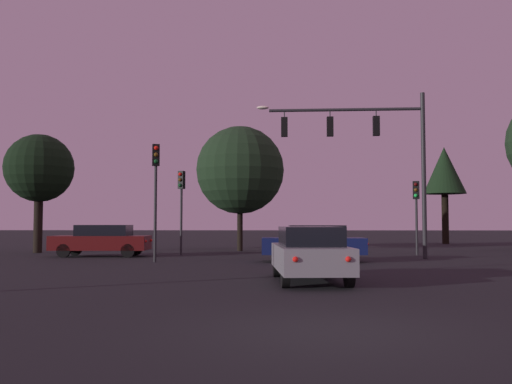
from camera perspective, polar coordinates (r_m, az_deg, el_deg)
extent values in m
plane|color=black|center=(33.01, 3.41, -6.00)|extent=(168.00, 168.00, 0.00)
cylinder|color=#232326|center=(26.13, 16.91, 1.67)|extent=(0.20, 0.20, 7.55)
cylinder|color=#232326|center=(25.99, 9.18, 8.37)|extent=(7.00, 0.35, 0.14)
ellipsoid|color=#F4EACC|center=(25.95, 0.70, 8.69)|extent=(0.56, 0.28, 0.16)
cylinder|color=#232326|center=(26.13, 12.27, 7.98)|extent=(0.05, 0.05, 0.32)
cube|color=black|center=(26.02, 12.29, 6.67)|extent=(0.31, 0.25, 0.90)
sphere|color=red|center=(26.20, 12.24, 7.22)|extent=(0.18, 0.18, 0.18)
sphere|color=#56380C|center=(26.15, 12.24, 6.61)|extent=(0.18, 0.18, 0.18)
sphere|color=#0C4219|center=(26.11, 12.25, 6.01)|extent=(0.18, 0.18, 0.18)
cylinder|color=#232326|center=(25.90, 7.63, 8.03)|extent=(0.05, 0.05, 0.32)
cube|color=black|center=(25.79, 7.64, 6.70)|extent=(0.31, 0.25, 0.90)
sphere|color=red|center=(25.98, 7.62, 7.25)|extent=(0.18, 0.18, 0.18)
sphere|color=#56380C|center=(25.93, 7.62, 6.65)|extent=(0.18, 0.18, 0.18)
sphere|color=#0C4219|center=(25.88, 7.62, 6.03)|extent=(0.18, 0.18, 0.18)
cylinder|color=#232326|center=(25.85, 2.94, 8.04)|extent=(0.05, 0.05, 0.32)
cube|color=black|center=(25.74, 2.94, 6.70)|extent=(0.31, 0.25, 0.90)
sphere|color=red|center=(25.93, 2.95, 7.26)|extent=(0.18, 0.18, 0.18)
sphere|color=#56380C|center=(25.88, 2.95, 6.65)|extent=(0.18, 0.18, 0.18)
sphere|color=#0C4219|center=(25.83, 2.95, 6.04)|extent=(0.18, 0.18, 0.18)
cylinder|color=#232326|center=(27.96, -7.71, -3.08)|extent=(0.12, 0.12, 3.32)
cube|color=black|center=(28.05, -7.68, 1.24)|extent=(0.37, 0.34, 0.90)
sphere|color=red|center=(27.95, -7.83, 1.83)|extent=(0.18, 0.18, 0.18)
sphere|color=#56380C|center=(27.93, -7.84, 1.26)|extent=(0.18, 0.18, 0.18)
sphere|color=#0C4219|center=(27.91, -7.84, 0.69)|extent=(0.18, 0.18, 0.18)
cylinder|color=#232326|center=(23.27, -10.33, -2.22)|extent=(0.12, 0.12, 3.99)
cube|color=black|center=(23.44, -10.28, 3.77)|extent=(0.35, 0.31, 0.90)
sphere|color=red|center=(23.34, -10.25, 4.49)|extent=(0.18, 0.18, 0.18)
sphere|color=#56380C|center=(23.30, -10.26, 3.81)|extent=(0.18, 0.18, 0.18)
sphere|color=#0C4219|center=(23.27, -10.26, 3.12)|extent=(0.18, 0.18, 0.18)
cylinder|color=#232326|center=(28.88, 16.23, -3.49)|extent=(0.12, 0.12, 2.81)
cube|color=black|center=(28.93, 16.17, 0.19)|extent=(0.37, 0.33, 0.90)
sphere|color=#4C0A0A|center=(28.81, 16.13, 0.76)|extent=(0.18, 0.18, 0.18)
sphere|color=#56380C|center=(28.79, 16.14, 0.20)|extent=(0.18, 0.18, 0.18)
sphere|color=#1EE04C|center=(28.77, 16.15, -0.35)|extent=(0.18, 0.18, 0.18)
cube|color=gray|center=(15.49, 5.54, -6.76)|extent=(2.13, 4.43, 0.68)
cube|color=black|center=(15.31, 5.60, -4.55)|extent=(1.73, 2.44, 0.52)
cylinder|color=black|center=(16.84, 2.14, -7.64)|extent=(0.25, 0.65, 0.64)
cylinder|color=black|center=(17.04, 7.59, -7.56)|extent=(0.25, 0.65, 0.64)
cylinder|color=black|center=(14.01, 3.04, -8.54)|extent=(0.25, 0.65, 0.64)
cylinder|color=black|center=(14.25, 9.58, -8.41)|extent=(0.25, 0.65, 0.64)
sphere|color=red|center=(13.26, 4.08, -6.94)|extent=(0.14, 0.14, 0.14)
sphere|color=red|center=(13.46, 9.49, -6.85)|extent=(0.14, 0.14, 0.14)
cube|color=#4C0F0F|center=(27.78, -15.70, -5.06)|extent=(4.61, 2.01, 0.68)
cube|color=black|center=(27.72, -15.38, -3.83)|extent=(2.51, 1.68, 0.52)
cylinder|color=black|center=(27.45, -19.22, -5.74)|extent=(0.65, 0.22, 0.64)
cylinder|color=black|center=(29.02, -18.13, -5.61)|extent=(0.65, 0.22, 0.64)
cylinder|color=black|center=(26.61, -13.07, -5.92)|extent=(0.65, 0.22, 0.64)
cylinder|color=black|center=(28.23, -12.29, -5.76)|extent=(0.65, 0.22, 0.64)
sphere|color=red|center=(26.60, -11.32, -4.99)|extent=(0.14, 0.14, 0.14)
sphere|color=red|center=(27.88, -10.78, -4.91)|extent=(0.14, 0.14, 0.14)
cube|color=#0F1947|center=(23.37, 5.88, -5.54)|extent=(4.31, 1.86, 0.68)
cube|color=black|center=(23.37, 6.24, -4.07)|extent=(2.34, 1.57, 0.52)
cylinder|color=black|center=(22.52, 2.45, -6.51)|extent=(0.64, 0.21, 0.64)
cylinder|color=black|center=(24.10, 2.36, -6.29)|extent=(0.64, 0.21, 0.64)
cylinder|color=black|center=(22.77, 9.62, -6.43)|extent=(0.64, 0.21, 0.64)
cylinder|color=black|center=(24.33, 9.06, -6.22)|extent=(0.64, 0.21, 0.64)
sphere|color=red|center=(23.03, 11.36, -5.28)|extent=(0.14, 0.14, 0.14)
sphere|color=red|center=(24.26, 10.83, -5.18)|extent=(0.14, 0.14, 0.14)
cylinder|color=black|center=(31.94, -1.66, -3.50)|extent=(0.32, 0.32, 2.90)
sphere|color=black|center=(32.09, -1.66, 2.27)|extent=(5.09, 5.09, 5.09)
cylinder|color=black|center=(32.22, -21.54, -2.91)|extent=(0.47, 0.47, 3.31)
sphere|color=black|center=(32.36, -21.43, 2.31)|extent=(3.69, 3.69, 3.69)
cylinder|color=black|center=(44.95, 18.92, -2.62)|extent=(0.51, 0.51, 3.85)
cone|color=black|center=(45.13, 18.84, 2.13)|extent=(3.20, 3.20, 3.62)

